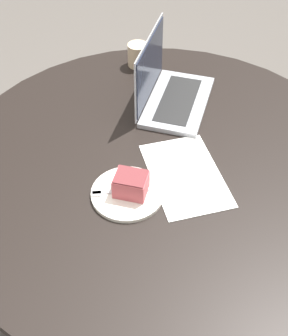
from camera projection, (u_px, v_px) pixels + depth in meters
The scene contains 8 objects.
ground_plane at pixel (156, 279), 1.98m from camera, with size 12.00×12.00×0.00m, color #4C4742.
dining_table at pixel (159, 187), 1.57m from camera, with size 1.37×1.37×0.70m.
paper_document at pixel (185, 175), 1.44m from camera, with size 0.39×0.32×0.00m.
plate at pixel (127, 194), 1.38m from camera, with size 0.22×0.22×0.01m.
cake_slice at pixel (131, 184), 1.35m from camera, with size 0.12×0.12×0.07m.
fork at pixel (115, 192), 1.37m from camera, with size 0.11×0.15×0.00m.
coffee_glass at pixel (138, 55), 1.85m from camera, with size 0.08×0.08×0.09m.
laptop at pixel (169, 91), 1.67m from camera, with size 0.37×0.40×0.25m.
Camera 1 is at (-0.80, 0.70, 1.74)m, focal length 50.00 mm.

